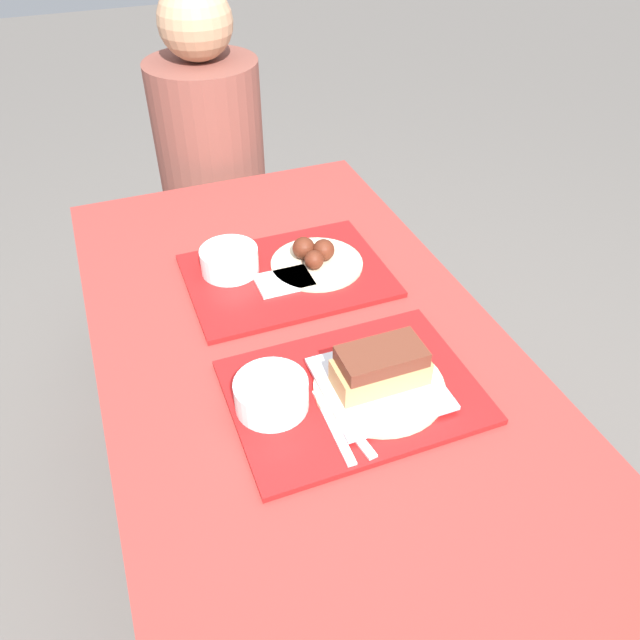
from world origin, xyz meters
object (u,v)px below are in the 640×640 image
object	(u,v)px
tray_near	(353,391)
wings_plate_far	(315,258)
tray_far	(287,275)
person_seated_across	(209,134)
bowl_coleslaw_near	(271,393)
bowl_coleslaw_far	(229,259)
brisket_sandwich_plate	(380,375)

from	to	relation	value
tray_near	wings_plate_far	xyz separation A→B (m)	(0.07, 0.39, 0.02)
tray_far	wings_plate_far	distance (m)	0.07
tray_far	person_seated_across	bearing A→B (deg)	90.30
bowl_coleslaw_near	bowl_coleslaw_far	world-z (taller)	same
brisket_sandwich_plate	person_seated_across	size ratio (longest dim) A/B	0.32
bowl_coleslaw_far	wings_plate_far	bearing A→B (deg)	-13.89
wings_plate_far	bowl_coleslaw_far	bearing A→B (deg)	166.11
bowl_coleslaw_near	brisket_sandwich_plate	world-z (taller)	brisket_sandwich_plate
tray_far	wings_plate_far	bearing A→B (deg)	7.85
tray_far	bowl_coleslaw_near	bearing A→B (deg)	-112.44
bowl_coleslaw_far	wings_plate_far	distance (m)	0.19
bowl_coleslaw_far	person_seated_across	distance (m)	0.67
bowl_coleslaw_near	brisket_sandwich_plate	size ratio (longest dim) A/B	0.54
brisket_sandwich_plate	person_seated_across	xyz separation A→B (m)	(-0.04, 1.11, 0.00)
wings_plate_far	person_seated_across	xyz separation A→B (m)	(-0.07, 0.71, 0.02)
tray_near	bowl_coleslaw_far	world-z (taller)	bowl_coleslaw_far
bowl_coleslaw_far	person_seated_across	xyz separation A→B (m)	(0.11, 0.66, 0.00)
tray_far	person_seated_across	world-z (taller)	person_seated_across
brisket_sandwich_plate	person_seated_across	distance (m)	1.11
bowl_coleslaw_far	person_seated_across	bearing A→B (deg)	80.61
tray_near	person_seated_across	bearing A→B (deg)	89.99
tray_near	bowl_coleslaw_near	bearing A→B (deg)	174.17
tray_far	bowl_coleslaw_far	xyz separation A→B (m)	(-0.11, 0.06, 0.04)
bowl_coleslaw_near	bowl_coleslaw_far	distance (m)	0.42
bowl_coleslaw_far	brisket_sandwich_plate	bearing A→B (deg)	-70.96
bowl_coleslaw_near	brisket_sandwich_plate	xyz separation A→B (m)	(0.19, -0.03, 0.00)
tray_far	bowl_coleslaw_near	world-z (taller)	bowl_coleslaw_near
brisket_sandwich_plate	person_seated_across	bearing A→B (deg)	92.27
tray_near	tray_far	xyz separation A→B (m)	(0.00, 0.38, 0.00)
tray_near	tray_far	world-z (taller)	same
wings_plate_far	person_seated_across	distance (m)	0.71
tray_near	brisket_sandwich_plate	xyz separation A→B (m)	(0.04, -0.01, 0.04)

